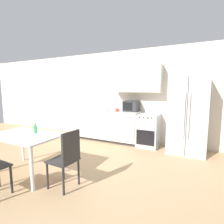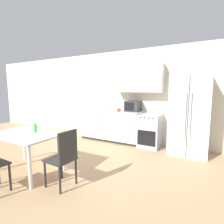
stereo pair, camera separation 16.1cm
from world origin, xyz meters
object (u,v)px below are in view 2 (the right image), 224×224
at_px(microwave, 133,106).
at_px(coffee_mug, 118,110).
at_px(oven_range, 150,131).
at_px(drink_bottle, 35,128).
at_px(refrigerator, 189,115).
at_px(dining_table, 26,138).
at_px(dining_chair_side, 64,155).

relative_size(microwave, coffee_mug, 3.33).
distance_m(oven_range, drink_bottle, 2.88).
bearing_deg(refrigerator, coffee_mug, -177.04).
relative_size(dining_table, dining_chair_side, 1.39).
bearing_deg(drink_bottle, oven_range, 57.65).
distance_m(refrigerator, dining_chair_side, 3.02).
relative_size(oven_range, microwave, 2.08).
xyz_separation_m(dining_table, dining_chair_side, (1.02, -0.06, -0.11)).
xyz_separation_m(microwave, dining_chair_side, (-0.03, -2.74, -0.54)).
relative_size(oven_range, drink_bottle, 4.34).
bearing_deg(microwave, coffee_mug, -141.04).
bearing_deg(dining_chair_side, dining_table, 89.75).
bearing_deg(drink_bottle, dining_chair_side, -12.77).
distance_m(dining_table, drink_bottle, 0.25).
distance_m(microwave, dining_table, 2.91).
bearing_deg(microwave, drink_bottle, -111.06).
distance_m(oven_range, refrigerator, 1.09).
relative_size(coffee_mug, drink_bottle, 0.62).
bearing_deg(dining_table, refrigerator, 44.24).
height_order(oven_range, dining_chair_side, dining_chair_side).
distance_m(dining_table, dining_chair_side, 1.03).
bearing_deg(coffee_mug, drink_bottle, -105.82).
relative_size(refrigerator, drink_bottle, 9.14).
distance_m(microwave, coffee_mug, 0.44).
distance_m(coffee_mug, dining_table, 2.54).
xyz_separation_m(refrigerator, coffee_mug, (-1.85, -0.10, 0.04)).
bearing_deg(dining_table, oven_range, 57.90).
bearing_deg(refrigerator, dining_chair_side, -121.15).
bearing_deg(drink_bottle, refrigerator, 43.34).
xyz_separation_m(oven_range, coffee_mug, (-0.89, -0.15, 0.53)).
relative_size(oven_range, refrigerator, 0.47).
height_order(microwave, dining_chair_side, microwave).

